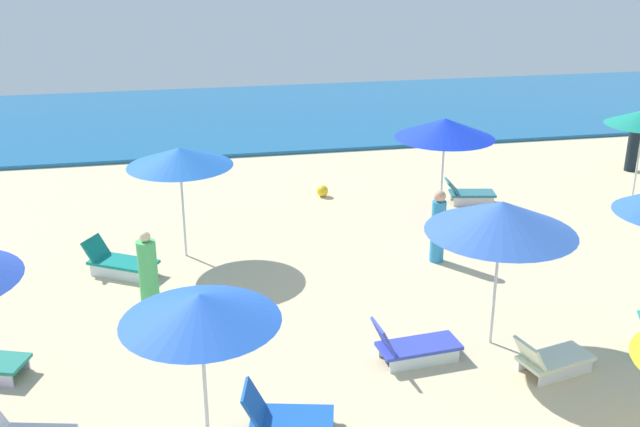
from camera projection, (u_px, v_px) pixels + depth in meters
name	position (u px, v px, depth m)	size (l,w,h in m)	color
ocean	(287.00, 114.00, 28.83)	(60.00, 10.69, 0.12)	#175C94
umbrella_0	(200.00, 308.00, 9.24)	(2.02, 2.02, 2.52)	silver
lounge_chair_0_0	(284.00, 417.00, 10.61)	(1.38, 0.91, 0.71)	silver
umbrella_2	(445.00, 128.00, 17.88)	(2.40, 2.40, 2.50)	silver
lounge_chair_2_0	(469.00, 194.00, 19.50)	(1.37, 0.79, 0.65)	silver
umbrella_3	(180.00, 157.00, 15.67)	(2.23, 2.23, 2.44)	silver
lounge_chair_3_0	(119.00, 262.00, 15.48)	(1.59, 1.28, 0.72)	silver
umbrella_6	(502.00, 217.00, 12.17)	(2.48, 2.48, 2.60)	silver
lounge_chair_6_0	(412.00, 346.00, 12.37)	(1.50, 0.71, 0.78)	silver
lounge_chair_6_1	(551.00, 359.00, 12.02)	(1.38, 0.86, 0.69)	silver
beachgoer_1	(633.00, 147.00, 22.00)	(0.44, 0.44, 1.53)	black
beachgoer_5	(148.00, 272.00, 14.06)	(0.51, 0.51, 1.51)	#4BB964
beachgoer_7	(438.00, 227.00, 15.92)	(0.42, 0.42, 1.60)	#2F89C6
beach_ball_2	(322.00, 191.00, 20.04)	(0.31, 0.31, 0.31)	yellow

